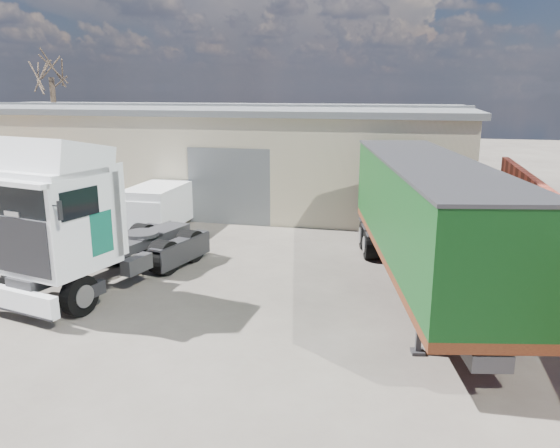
% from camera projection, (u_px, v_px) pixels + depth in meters
% --- Properties ---
extents(ground, '(120.00, 120.00, 0.00)m').
position_uv_depth(ground, '(188.00, 307.00, 16.14)').
color(ground, black).
rests_on(ground, ground).
extents(warehouse, '(30.60, 12.60, 5.42)m').
position_uv_depth(warehouse, '(196.00, 152.00, 31.93)').
color(warehouse, beige).
rests_on(warehouse, ground).
extents(bare_tree, '(4.00, 4.00, 9.60)m').
position_uv_depth(bare_tree, '(50.00, 63.00, 37.10)').
color(bare_tree, '#382B21').
rests_on(bare_tree, ground).
extents(tractor_unit, '(4.40, 7.86, 5.02)m').
position_uv_depth(tractor_unit, '(80.00, 228.00, 16.78)').
color(tractor_unit, black).
rests_on(tractor_unit, ground).
extents(box_trailer, '(5.19, 12.99, 4.23)m').
position_uv_depth(box_trailer, '(425.00, 213.00, 16.68)').
color(box_trailer, '#2D2D30').
rests_on(box_trailer, ground).
extents(panel_van, '(2.06, 4.95, 2.02)m').
position_uv_depth(panel_van, '(162.00, 205.00, 25.19)').
color(panel_van, black).
rests_on(panel_van, ground).
extents(orange_skip, '(3.30, 2.21, 1.97)m').
position_uv_depth(orange_skip, '(29.00, 197.00, 28.02)').
color(orange_skip, '#2D2D30').
rests_on(orange_skip, ground).
extents(gravel_heap, '(6.89, 6.50, 1.04)m').
position_uv_depth(gravel_heap, '(78.00, 228.00, 23.33)').
color(gravel_heap, black).
rests_on(gravel_heap, ground).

